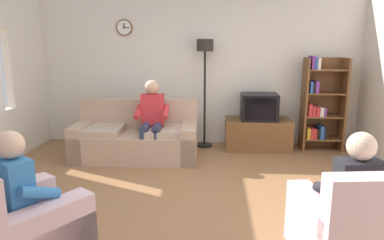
% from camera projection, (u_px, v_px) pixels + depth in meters
% --- Properties ---
extents(ground_plane, '(12.00, 12.00, 0.00)m').
position_uv_depth(ground_plane, '(185.00, 205.00, 3.93)').
color(ground_plane, '#8C603D').
extents(back_wall_assembly, '(6.20, 0.17, 2.70)m').
position_uv_depth(back_wall_assembly, '(198.00, 68.00, 6.24)').
color(back_wall_assembly, silver).
rests_on(back_wall_assembly, ground_plane).
extents(couch, '(1.93, 0.94, 0.90)m').
position_uv_depth(couch, '(136.00, 138.00, 5.51)').
color(couch, tan).
rests_on(couch, ground_plane).
extents(tv_stand, '(1.10, 0.56, 0.52)m').
position_uv_depth(tv_stand, '(258.00, 134.00, 6.00)').
color(tv_stand, brown).
rests_on(tv_stand, ground_plane).
extents(tv, '(0.60, 0.49, 0.44)m').
position_uv_depth(tv, '(259.00, 107.00, 5.87)').
color(tv, black).
rests_on(tv, tv_stand).
extents(bookshelf, '(0.68, 0.36, 1.58)m').
position_uv_depth(bookshelf, '(320.00, 105.00, 5.89)').
color(bookshelf, brown).
rests_on(bookshelf, ground_plane).
extents(floor_lamp, '(0.28, 0.28, 1.85)m').
position_uv_depth(floor_lamp, '(205.00, 63.00, 5.90)').
color(floor_lamp, black).
rests_on(floor_lamp, ground_plane).
extents(armchair_near_window, '(1.16, 1.18, 0.90)m').
position_uv_depth(armchair_near_window, '(19.00, 230.00, 2.84)').
color(armchair_near_window, beige).
rests_on(armchair_near_window, ground_plane).
extents(armchair_near_bookshelf, '(0.90, 0.97, 0.90)m').
position_uv_depth(armchair_near_bookshelf, '(353.00, 233.00, 2.80)').
color(armchair_near_bookshelf, beige).
rests_on(armchair_near_bookshelf, ground_plane).
extents(person_on_couch, '(0.52, 0.55, 1.24)m').
position_uv_depth(person_on_couch, '(152.00, 116.00, 5.30)').
color(person_on_couch, red).
rests_on(person_on_couch, ground_plane).
extents(person_in_left_armchair, '(0.61, 0.64, 1.12)m').
position_uv_depth(person_in_left_armchair, '(26.00, 190.00, 2.84)').
color(person_in_left_armchair, '#3372B2').
rests_on(person_in_left_armchair, ground_plane).
extents(person_in_right_armchair, '(0.55, 0.57, 1.12)m').
position_uv_depth(person_in_right_armchair, '(351.00, 191.00, 2.82)').
color(person_in_right_armchair, black).
rests_on(person_in_right_armchair, ground_plane).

